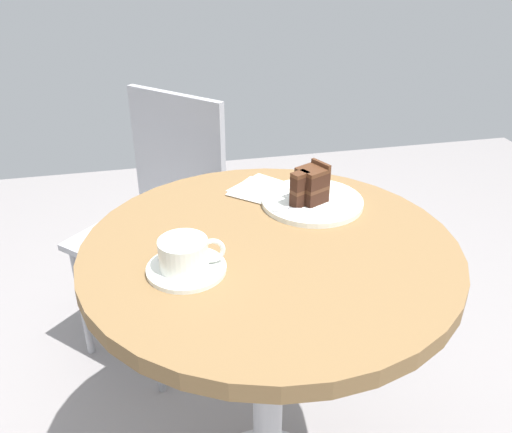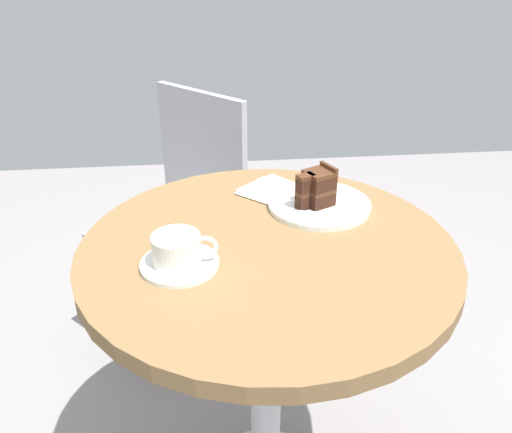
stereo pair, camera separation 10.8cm
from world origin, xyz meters
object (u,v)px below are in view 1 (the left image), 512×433
object	(u,v)px
cake_plate	(312,201)
saucer	(186,269)
coffee_cup	(185,253)
cake_slice	(310,185)
napkin	(262,190)
teaspoon	(189,252)
cafe_chair	(163,206)
fork	(297,210)

from	to	relation	value
cake_plate	saucer	bearing A→B (deg)	-145.79
saucer	coffee_cup	size ratio (longest dim) A/B	1.20
saucer	cake_slice	world-z (taller)	cake_slice
saucer	napkin	distance (m)	0.36
saucer	teaspoon	size ratio (longest dim) A/B	1.56
cake_slice	napkin	xyz separation A→B (m)	(-0.09, 0.10, -0.05)
cafe_chair	fork	bearing A→B (deg)	-20.03
cake_slice	napkin	bearing A→B (deg)	130.21
cafe_chair	napkin	bearing A→B (deg)	-18.16
saucer	teaspoon	xyz separation A→B (m)	(0.01, 0.04, 0.01)
teaspoon	napkin	distance (m)	0.32
saucer	cafe_chair	xyz separation A→B (m)	(-0.02, 0.74, -0.25)
coffee_cup	napkin	xyz separation A→B (m)	(0.21, 0.30, -0.04)
fork	napkin	size ratio (longest dim) A/B	0.75
teaspoon	napkin	bearing A→B (deg)	37.10
coffee_cup	fork	size ratio (longest dim) A/B	0.87
coffee_cup	cake_plate	distance (m)	0.37
cake_plate	cake_slice	world-z (taller)	cake_slice
teaspoon	cafe_chair	size ratio (longest dim) A/B	0.11
coffee_cup	cake_plate	xyz separation A→B (m)	(0.31, 0.21, -0.03)
cake_plate	cake_slice	xyz separation A→B (m)	(-0.01, -0.01, 0.05)
saucer	napkin	size ratio (longest dim) A/B	0.79
teaspoon	cake_slice	distance (m)	0.33
teaspoon	cafe_chair	xyz separation A→B (m)	(-0.03, 0.70, -0.25)
teaspoon	fork	world-z (taller)	fork
saucer	napkin	bearing A→B (deg)	55.05
cake_slice	teaspoon	bearing A→B (deg)	-151.72
saucer	cake_plate	bearing A→B (deg)	34.21
coffee_cup	cafe_chair	xyz separation A→B (m)	(-0.01, 0.74, -0.28)
coffee_cup	cake_plate	world-z (taller)	coffee_cup
cake_slice	fork	size ratio (longest dim) A/B	0.66
coffee_cup	teaspoon	size ratio (longest dim) A/B	1.30
cafe_chair	cake_plate	bearing A→B (deg)	-14.17
coffee_cup	cake_slice	size ratio (longest dim) A/B	1.31
teaspoon	cake_plate	xyz separation A→B (m)	(0.29, 0.16, -0.01)
cake_plate	napkin	bearing A→B (deg)	136.04
cake_plate	napkin	world-z (taller)	cake_plate
cafe_chair	coffee_cup	bearing A→B (deg)	-44.00
cake_slice	napkin	distance (m)	0.14
cake_slice	saucer	bearing A→B (deg)	-146.15
cake_slice	fork	xyz separation A→B (m)	(-0.04, -0.04, -0.04)
cake_plate	fork	xyz separation A→B (m)	(-0.05, -0.05, 0.01)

